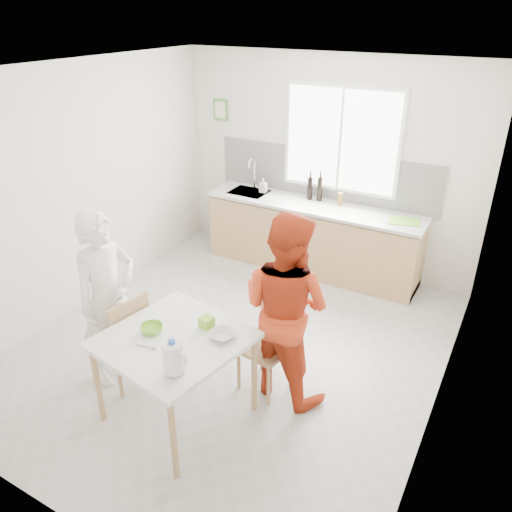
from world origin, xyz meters
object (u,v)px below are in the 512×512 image
Objects in this scene: milk_jug at (173,357)px; wine_bottle_b at (310,188)px; bowl_white at (222,335)px; person_white at (108,299)px; person_red at (286,307)px; bowl_green at (152,329)px; dining_table at (174,346)px; chair_left at (124,336)px; wine_bottle_a at (320,189)px; chair_far at (270,340)px.

milk_jug is 3.53m from wine_bottle_b.
wine_bottle_b is at bearing 100.73° from bowl_white.
person_white is 1.59m from person_red.
milk_jug is (0.48, -0.32, 0.11)m from bowl_green.
dining_table is 0.71m from chair_left.
wine_bottle_b is at bearing -60.68° from person_red.
person_white is at bearing 165.78° from bowl_green.
person_white is 5.21× the size of wine_bottle_a.
chair_left is 4.47× the size of bowl_white.
bowl_white is (0.54, 0.21, -0.00)m from bowl_green.
chair_left is at bearing 164.45° from milk_jug.
wine_bottle_a is (0.11, 3.18, 0.25)m from bowl_green.
bowl_white is at bearing 72.08° from person_red.
person_white is at bearing 166.68° from milk_jug.
chair_far is 1.50m from person_white.
bowl_green is 0.58× the size of wine_bottle_a.
bowl_green is (0.64, -0.16, -0.00)m from person_white.
chair_left is 5.04× the size of bowl_green.
bowl_green is at bearing 52.24° from person_red.
wine_bottle_a is 1.07× the size of wine_bottle_b.
person_red is 6.57× the size of milk_jug.
dining_table is at bearing -85.96° from wine_bottle_b.
wine_bottle_b is at bearing 107.93° from milk_jug.
bowl_green is 0.69× the size of milk_jug.
wine_bottle_a is 0.13m from wine_bottle_b.
person_white is 9.05× the size of bowl_green.
bowl_white is (0.34, 0.19, 0.11)m from dining_table.
wine_bottle_a is at bearing 98.21° from bowl_white.
wine_bottle_b is (0.62, 3.01, 0.24)m from person_white.
wine_bottle_b is (0.45, 3.04, 0.56)m from chair_left.
bowl_white is at bearing 29.94° from dining_table.
dining_table is at bearing 139.24° from milk_jug.
milk_jug is at bearing -91.36° from chair_far.
chair_left is at bearing -141.60° from chair_far.
wine_bottle_b reaches higher than dining_table.
bowl_green is 0.89× the size of bowl_white.
dining_table is 0.48m from milk_jug.
dining_table is 6.55× the size of bowl_green.
dining_table is 5.81× the size of bowl_white.
chair_left is at bearing 164.19° from bowl_green.
dining_table is 3.77× the size of wine_bottle_a.
person_red is at bearing -73.45° from wine_bottle_a.
person_red is 5.82× the size of wine_bottle_b.
person_white reaches higher than milk_jug.
dining_table is 0.92m from chair_far.
person_white is 8.03× the size of bowl_white.
wine_bottle_a reaches higher than milk_jug.
chair_far is at bearing -73.66° from wine_bottle_b.
chair_far is 0.50× the size of person_red.
chair_far is 1.19m from milk_jug.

